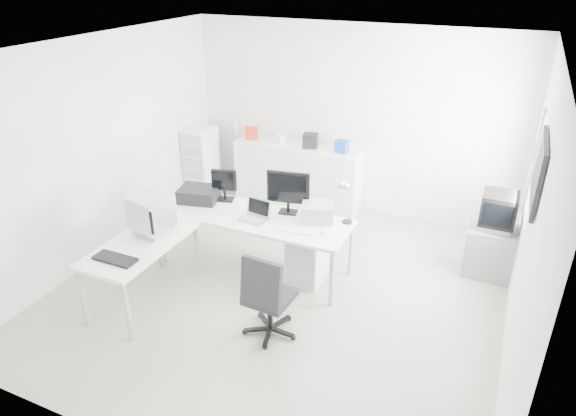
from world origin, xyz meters
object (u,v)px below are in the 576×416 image
at_px(lcd_monitor_small, 224,185).
at_px(office_chair, 270,293).
at_px(sideboard, 298,176).
at_px(filing_cabinet, 202,164).
at_px(inkjet_printer, 199,194).
at_px(laser_printer, 318,212).
at_px(main_desk, 255,242).
at_px(crt_monitor, 151,213).
at_px(laptop, 253,211).
at_px(lcd_monitor_large, 288,192).
at_px(crt_tv, 498,212).
at_px(side_desk, 144,271).
at_px(drawer_pedestal, 308,257).
at_px(tv_cabinet, 490,251).

bearing_deg(lcd_monitor_small, office_chair, -61.18).
distance_m(sideboard, filing_cabinet, 1.58).
distance_m(inkjet_printer, laser_printer, 1.60).
bearing_deg(lcd_monitor_small, sideboard, 64.16).
distance_m(main_desk, sideboard, 1.96).
bearing_deg(laser_printer, crt_monitor, -165.49).
bearing_deg(inkjet_printer, laptop, -25.31).
xyz_separation_m(lcd_monitor_large, crt_tv, (2.37, 0.83, -0.16)).
distance_m(side_desk, laser_printer, 2.13).
xyz_separation_m(drawer_pedestal, filing_cabinet, (-2.48, 1.52, 0.29)).
xyz_separation_m(drawer_pedestal, office_chair, (0.03, -1.10, 0.21)).
height_order(lcd_monitor_small, crt_tv, lcd_monitor_small).
height_order(main_desk, lcd_monitor_large, lcd_monitor_large).
xyz_separation_m(lcd_monitor_small, laptop, (0.60, -0.35, -0.09)).
relative_size(inkjet_printer, crt_monitor, 0.96).
xyz_separation_m(laser_printer, filing_cabinet, (-2.53, 1.35, -0.27)).
distance_m(inkjet_printer, sideboard, 1.97).
bearing_deg(lcd_monitor_small, crt_monitor, -120.79).
height_order(lcd_monitor_large, crt_tv, lcd_monitor_large).
bearing_deg(office_chair, main_desk, 128.49).
height_order(crt_tv, filing_cabinet, filing_cabinet).
relative_size(lcd_monitor_small, office_chair, 0.40).
bearing_deg(office_chair, tv_cabinet, 50.91).
distance_m(lcd_monitor_small, office_chair, 1.88).
height_order(crt_monitor, filing_cabinet, crt_monitor).
relative_size(main_desk, laser_printer, 6.44).
relative_size(laptop, sideboard, 0.18).
bearing_deg(inkjet_printer, tv_cabinet, 2.60).
bearing_deg(drawer_pedestal, inkjet_printer, 178.15).
height_order(drawer_pedestal, lcd_monitor_large, lcd_monitor_large).
relative_size(drawer_pedestal, lcd_monitor_small, 1.46).
xyz_separation_m(office_chair, crt_tv, (2.00, 2.14, 0.36)).
relative_size(inkjet_printer, tv_cabinet, 0.77).
bearing_deg(laptop, crt_tv, 31.45).
distance_m(main_desk, crt_tv, 2.97).
bearing_deg(drawer_pedestal, filing_cabinet, 148.46).
bearing_deg(filing_cabinet, crt_monitor, -69.04).
bearing_deg(drawer_pedestal, tv_cabinet, 27.05).
relative_size(crt_monitor, office_chair, 0.50).
height_order(crt_tv, sideboard, crt_tv).
height_order(laser_printer, crt_tv, crt_tv).
xyz_separation_m(main_desk, tv_cabinet, (2.72, 1.08, -0.06)).
bearing_deg(laser_printer, tv_cabinet, 4.36).
bearing_deg(side_desk, main_desk, 52.31).
xyz_separation_m(lcd_monitor_small, sideboard, (0.31, 1.69, -0.46)).
distance_m(lcd_monitor_small, crt_tv, 3.38).
bearing_deg(laptop, crt_monitor, -132.62).
height_order(side_desk, laptop, laptop).
distance_m(laptop, laser_printer, 0.77).
relative_size(side_desk, crt_tv, 2.80).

